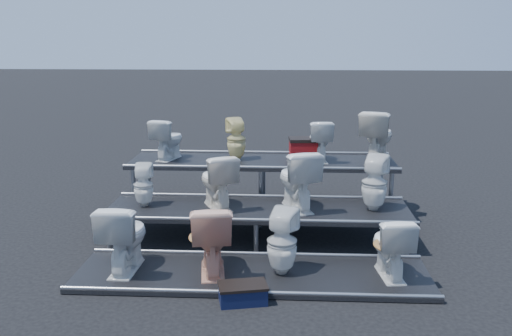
# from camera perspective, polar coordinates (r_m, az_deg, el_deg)

# --- Properties ---
(ground) EXTENTS (80.00, 80.00, 0.00)m
(ground) POSITION_cam_1_polar(r_m,az_deg,el_deg) (8.12, 0.19, -7.11)
(ground) COLOR black
(ground) RESTS_ON ground
(tier_front) EXTENTS (4.20, 1.20, 0.06)m
(tier_front) POSITION_cam_1_polar(r_m,az_deg,el_deg) (6.91, -0.38, -10.61)
(tier_front) COLOR black
(tier_front) RESTS_ON ground
(tier_mid) EXTENTS (4.20, 1.20, 0.46)m
(tier_mid) POSITION_cam_1_polar(r_m,az_deg,el_deg) (8.05, 0.19, -5.58)
(tier_mid) COLOR black
(tier_mid) RESTS_ON ground
(tier_back) EXTENTS (4.20, 1.20, 0.86)m
(tier_back) POSITION_cam_1_polar(r_m,az_deg,el_deg) (9.23, 0.62, -1.81)
(tier_back) COLOR black
(tier_back) RESTS_ON ground
(toilet_0) EXTENTS (0.50, 0.84, 0.85)m
(toilet_0) POSITION_cam_1_polar(r_m,az_deg,el_deg) (7.00, -13.04, -6.67)
(toilet_0) COLOR white
(toilet_0) RESTS_ON tier_front
(toilet_1) EXTENTS (0.59, 0.89, 0.85)m
(toilet_1) POSITION_cam_1_polar(r_m,az_deg,el_deg) (6.78, -4.48, -6.96)
(toilet_1) COLOR #EEAC8F
(toilet_1) RESTS_ON tier_front
(toilet_2) EXTENTS (0.45, 0.45, 0.79)m
(toilet_2) POSITION_cam_1_polar(r_m,az_deg,el_deg) (6.74, 2.62, -7.37)
(toilet_2) COLOR white
(toilet_2) RESTS_ON tier_front
(toilet_3) EXTENTS (0.49, 0.77, 0.74)m
(toilet_3) POSITION_cam_1_polar(r_m,az_deg,el_deg) (6.86, 13.32, -7.57)
(toilet_3) COLOR white
(toilet_3) RESTS_ON tier_front
(toilet_4) EXTENTS (0.30, 0.30, 0.61)m
(toilet_4) POSITION_cam_1_polar(r_m,az_deg,el_deg) (8.13, -11.19, -1.69)
(toilet_4) COLOR white
(toilet_4) RESTS_ON tier_mid
(toilet_5) EXTENTS (0.71, 0.86, 0.77)m
(toilet_5) POSITION_cam_1_polar(r_m,az_deg,el_deg) (7.92, -3.92, -1.28)
(toilet_5) COLOR silver
(toilet_5) RESTS_ON tier_mid
(toilet_6) EXTENTS (0.70, 0.93, 0.84)m
(toilet_6) POSITION_cam_1_polar(r_m,az_deg,el_deg) (7.85, 4.14, -1.13)
(toilet_6) COLOR white
(toilet_6) RESTS_ON tier_mid
(toilet_7) EXTENTS (0.45, 0.46, 0.77)m
(toilet_7) POSITION_cam_1_polar(r_m,az_deg,el_deg) (7.95, 11.77, -1.46)
(toilet_7) COLOR white
(toilet_7) RESTS_ON tier_mid
(toilet_8) EXTENTS (0.54, 0.72, 0.66)m
(toilet_8) POSITION_cam_1_polar(r_m,az_deg,el_deg) (9.26, -8.80, 2.88)
(toilet_8) COLOR white
(toilet_8) RESTS_ON tier_back
(toilet_9) EXTENTS (0.39, 0.40, 0.67)m
(toilet_9) POSITION_cam_1_polar(r_m,az_deg,el_deg) (9.09, -1.98, 2.90)
(toilet_9) COLOR beige
(toilet_9) RESTS_ON tier_back
(toilet_10) EXTENTS (0.43, 0.67, 0.66)m
(toilet_10) POSITION_cam_1_polar(r_m,az_deg,el_deg) (9.07, 6.36, 2.75)
(toilet_10) COLOR white
(toilet_10) RESTS_ON tier_back
(toilet_11) EXTENTS (0.70, 0.91, 0.82)m
(toilet_11) POSITION_cam_1_polar(r_m,az_deg,el_deg) (9.15, 12.03, 3.15)
(toilet_11) COLOR silver
(toilet_11) RESTS_ON tier_back
(red_crate) EXTENTS (0.46, 0.38, 0.31)m
(red_crate) POSITION_cam_1_polar(r_m,az_deg,el_deg) (9.13, 4.75, 1.75)
(red_crate) COLOR maroon
(red_crate) RESTS_ON tier_back
(step_stool) EXTENTS (0.56, 0.40, 0.18)m
(step_stool) POSITION_cam_1_polar(r_m,az_deg,el_deg) (6.29, -1.33, -12.54)
(step_stool) COLOR black
(step_stool) RESTS_ON ground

